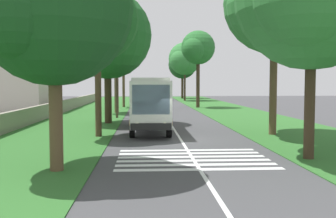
{
  "coord_description": "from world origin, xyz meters",
  "views": [
    {
      "loc": [
        -23.46,
        2.17,
        3.42
      ],
      "look_at": [
        4.16,
        0.54,
        1.6
      ],
      "focal_mm": 42.5,
      "sensor_mm": 36.0,
      "label": 1
    }
  ],
  "objects_px": {
    "trailing_minibus_0": "(163,92)",
    "roadside_tree_right_4": "(271,6)",
    "trailing_car_1": "(149,103)",
    "roadside_tree_left_3": "(53,13)",
    "roadside_tree_right_0": "(197,49)",
    "roadside_building": "(19,80)",
    "roadside_tree_left_4": "(106,37)",
    "trailing_car_3": "(147,98)",
    "roadside_tree_left_0": "(114,51)",
    "roadside_tree_right_2": "(184,60)",
    "roadside_tree_left_2": "(94,22)",
    "trailing_car_0": "(147,105)",
    "utility_pole": "(117,76)",
    "trailing_car_2": "(146,100)",
    "roadside_tree_left_1": "(122,55)",
    "roadside_tree_right_1": "(182,65)",
    "coach_bus": "(150,101)"
  },
  "relations": [
    {
      "from": "roadside_tree_right_2",
      "to": "utility_pole",
      "type": "relative_size",
      "value": 1.41
    },
    {
      "from": "coach_bus",
      "to": "trailing_minibus_0",
      "type": "xyz_separation_m",
      "value": [
        52.3,
        -3.4,
        -0.6
      ]
    },
    {
      "from": "trailing_minibus_0",
      "to": "roadside_tree_left_2",
      "type": "bearing_deg",
      "value": 172.99
    },
    {
      "from": "roadside_tree_left_2",
      "to": "roadside_tree_right_4",
      "type": "distance_m",
      "value": 11.34
    },
    {
      "from": "roadside_tree_left_1",
      "to": "utility_pole",
      "type": "distance_m",
      "value": 17.62
    },
    {
      "from": "coach_bus",
      "to": "utility_pole",
      "type": "relative_size",
      "value": 1.42
    },
    {
      "from": "trailing_car_3",
      "to": "roadside_tree_right_4",
      "type": "relative_size",
      "value": 0.36
    },
    {
      "from": "trailing_car_1",
      "to": "trailing_car_3",
      "type": "distance_m",
      "value": 16.76
    },
    {
      "from": "trailing_car_2",
      "to": "roadside_tree_left_1",
      "type": "xyz_separation_m",
      "value": [
        -7.1,
        3.27,
        6.66
      ]
    },
    {
      "from": "roadside_tree_left_1",
      "to": "trailing_car_3",
      "type": "bearing_deg",
      "value": -12.5
    },
    {
      "from": "trailing_minibus_0",
      "to": "roadside_tree_left_1",
      "type": "xyz_separation_m",
      "value": [
        -24.96,
        6.87,
        5.78
      ]
    },
    {
      "from": "trailing_car_3",
      "to": "utility_pole",
      "type": "distance_m",
      "value": 33.32
    },
    {
      "from": "trailing_car_2",
      "to": "roadside_tree_left_4",
      "type": "distance_m",
      "value": 30.38
    },
    {
      "from": "trailing_car_0",
      "to": "roadside_tree_right_4",
      "type": "relative_size",
      "value": 0.36
    },
    {
      "from": "trailing_car_0",
      "to": "roadside_tree_left_2",
      "type": "xyz_separation_m",
      "value": [
        -24.02,
        3.36,
        6.5
      ]
    },
    {
      "from": "roadside_tree_left_2",
      "to": "roadside_tree_left_3",
      "type": "distance_m",
      "value": 9.53
    },
    {
      "from": "utility_pole",
      "to": "roadside_tree_right_0",
      "type": "bearing_deg",
      "value": -31.94
    },
    {
      "from": "roadside_tree_left_0",
      "to": "roadside_tree_right_2",
      "type": "bearing_deg",
      "value": -19.67
    },
    {
      "from": "roadside_tree_left_0",
      "to": "roadside_tree_left_2",
      "type": "height_order",
      "value": "roadside_tree_left_0"
    },
    {
      "from": "roadside_tree_right_1",
      "to": "coach_bus",
      "type": "bearing_deg",
      "value": 172.45
    },
    {
      "from": "roadside_tree_left_4",
      "to": "trailing_car_3",
      "type": "bearing_deg",
      "value": -5.4
    },
    {
      "from": "trailing_car_2",
      "to": "utility_pole",
      "type": "relative_size",
      "value": 0.55
    },
    {
      "from": "trailing_car_0",
      "to": "utility_pole",
      "type": "bearing_deg",
      "value": 164.27
    },
    {
      "from": "roadside_tree_right_4",
      "to": "roadside_tree_left_4",
      "type": "bearing_deg",
      "value": 54.66
    },
    {
      "from": "trailing_minibus_0",
      "to": "roadside_tree_right_4",
      "type": "relative_size",
      "value": 0.51
    },
    {
      "from": "trailing_minibus_0",
      "to": "utility_pole",
      "type": "distance_m",
      "value": 42.84
    },
    {
      "from": "roadside_tree_left_4",
      "to": "roadside_tree_right_2",
      "type": "distance_m",
      "value": 43.55
    },
    {
      "from": "roadside_tree_left_2",
      "to": "roadside_tree_right_2",
      "type": "xyz_separation_m",
      "value": [
        50.7,
        -10.62,
        0.67
      ]
    },
    {
      "from": "trailing_minibus_0",
      "to": "roadside_building",
      "type": "distance_m",
      "value": 35.99
    },
    {
      "from": "roadside_tree_left_1",
      "to": "roadside_tree_right_4",
      "type": "distance_m",
      "value": 32.48
    },
    {
      "from": "trailing_car_3",
      "to": "roadside_tree_right_0",
      "type": "bearing_deg",
      "value": -158.22
    },
    {
      "from": "roadside_tree_right_0",
      "to": "roadside_building",
      "type": "xyz_separation_m",
      "value": [
        -3.81,
        22.89,
        -4.34
      ]
    },
    {
      "from": "roadside_tree_left_1",
      "to": "roadside_tree_left_3",
      "type": "height_order",
      "value": "roadside_tree_left_1"
    },
    {
      "from": "trailing_car_1",
      "to": "roadside_tree_right_2",
      "type": "bearing_deg",
      "value": -18.38
    },
    {
      "from": "roadside_tree_left_1",
      "to": "roadside_tree_right_4",
      "type": "xyz_separation_m",
      "value": [
        -30.44,
        -11.27,
        1.04
      ]
    },
    {
      "from": "trailing_car_3",
      "to": "roadside_tree_left_4",
      "type": "bearing_deg",
      "value": 174.6
    },
    {
      "from": "trailing_car_0",
      "to": "trailing_car_1",
      "type": "height_order",
      "value": "same"
    },
    {
      "from": "roadside_tree_left_3",
      "to": "roadside_building",
      "type": "bearing_deg",
      "value": 19.14
    },
    {
      "from": "trailing_car_1",
      "to": "roadside_tree_left_3",
      "type": "bearing_deg",
      "value": 174.08
    },
    {
      "from": "roadside_tree_left_0",
      "to": "roadside_building",
      "type": "distance_m",
      "value": 13.83
    },
    {
      "from": "trailing_minibus_0",
      "to": "roadside_tree_right_2",
      "type": "bearing_deg",
      "value": -143.78
    },
    {
      "from": "trailing_car_0",
      "to": "roadside_tree_left_1",
      "type": "height_order",
      "value": "roadside_tree_left_1"
    },
    {
      "from": "trailing_minibus_0",
      "to": "roadside_tree_left_4",
      "type": "distance_m",
      "value": 48.17
    },
    {
      "from": "roadside_tree_left_4",
      "to": "roadside_tree_right_4",
      "type": "relative_size",
      "value": 0.93
    },
    {
      "from": "roadside_tree_left_2",
      "to": "roadside_building",
      "type": "distance_m",
      "value": 28.74
    },
    {
      "from": "roadside_tree_right_1",
      "to": "roadside_tree_right_4",
      "type": "xyz_separation_m",
      "value": [
        -61.75,
        -0.03,
        1.12
      ]
    },
    {
      "from": "roadside_tree_left_0",
      "to": "roadside_building",
      "type": "bearing_deg",
      "value": 65.99
    },
    {
      "from": "roadside_tree_left_4",
      "to": "roadside_tree_left_2",
      "type": "bearing_deg",
      "value": -179.17
    },
    {
      "from": "roadside_tree_left_0",
      "to": "roadside_tree_left_4",
      "type": "relative_size",
      "value": 0.9
    },
    {
      "from": "coach_bus",
      "to": "roadside_tree_right_1",
      "type": "distance_m",
      "value": 59.39
    }
  ]
}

